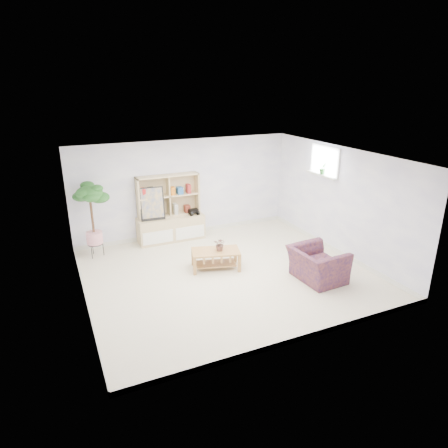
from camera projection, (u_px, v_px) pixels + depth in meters
name	position (u px, v px, depth m)	size (l,w,h in m)	color
floor	(227.00, 274.00, 8.14)	(5.50, 5.00, 0.01)	beige
ceiling	(227.00, 156.00, 7.33)	(5.50, 5.00, 0.01)	white
walls	(227.00, 218.00, 7.74)	(5.51, 5.01, 2.40)	silver
baseboard	(227.00, 271.00, 8.13)	(5.50, 5.00, 0.10)	silver
window	(325.00, 161.00, 9.04)	(0.10, 0.98, 0.68)	#C5DAFA
window_sill	(322.00, 175.00, 9.12)	(0.14, 1.00, 0.04)	silver
storage_unit	(170.00, 209.00, 9.61)	(1.61, 0.54, 1.61)	tan
poster	(152.00, 204.00, 9.33)	(0.57, 0.13, 0.78)	yellow
toy_truck	(194.00, 211.00, 9.78)	(0.32, 0.22, 0.17)	black
coffee_table	(216.00, 259.00, 8.31)	(0.98, 0.54, 0.40)	#AA7B32
table_plant	(220.00, 244.00, 8.20)	(0.25, 0.22, 0.28)	#1D6D20
floor_tree	(93.00, 221.00, 8.68)	(0.62, 0.62, 1.68)	#14571C
armchair	(317.00, 262.00, 7.78)	(1.01, 0.88, 0.74)	#110F41
sill_plant	(323.00, 168.00, 9.06)	(0.15, 0.12, 0.27)	#14571C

